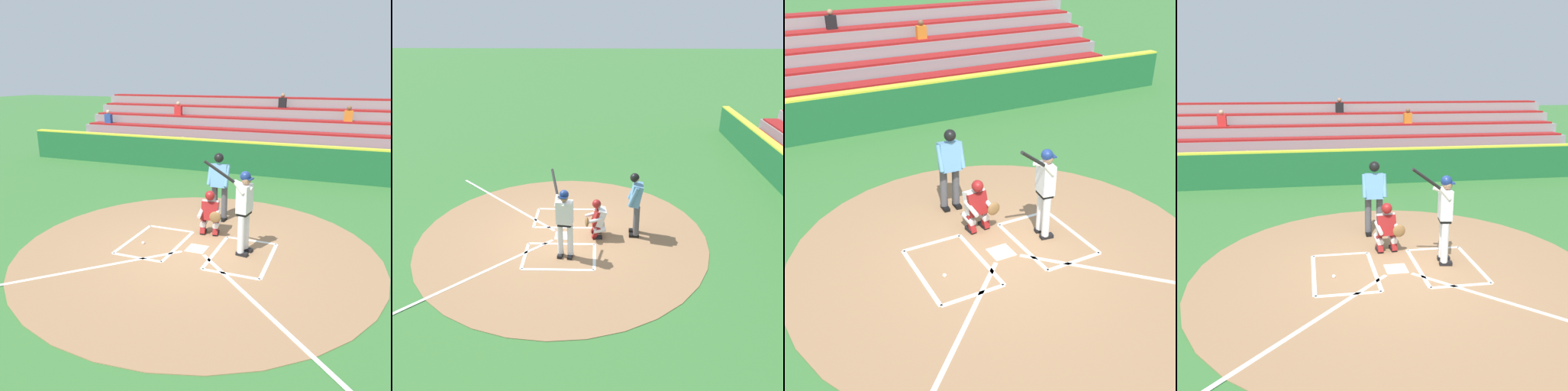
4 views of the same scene
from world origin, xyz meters
TOP-DOWN VIEW (x-y plane):
  - ground_plane at (0.00, 0.00)m, footprint 120.00×120.00m
  - dirt_circle at (0.00, 0.00)m, footprint 8.00×8.00m
  - home_plate_and_chalk at (0.00, 0.88)m, footprint 7.93×4.91m
  - batter at (-1.02, -0.15)m, footprint 1.01×0.61m
  - catcher at (0.01, -0.96)m, footprint 0.63×0.61m
  - plate_umpire at (0.13, -2.01)m, footprint 0.59×0.43m
  - baseball at (1.27, 0.20)m, footprint 0.07×0.07m
  - backstop_wall at (0.00, -7.50)m, footprint 22.00×0.36m
  - bleacher_stand at (0.00, -11.33)m, footprint 20.00×5.10m

SIDE VIEW (x-z plane):
  - ground_plane at x=0.00m, z-range 0.00..0.00m
  - dirt_circle at x=0.00m, z-range 0.00..0.01m
  - home_plate_and_chalk at x=0.00m, z-range 0.01..0.02m
  - baseball at x=1.27m, z-range 0.00..0.07m
  - catcher at x=0.01m, z-range 0.02..1.15m
  - backstop_wall at x=0.00m, z-range 0.00..1.31m
  - bleacher_stand at x=0.00m, z-range -0.50..2.50m
  - plate_umpire at x=0.13m, z-range 0.14..2.01m
  - batter at x=-1.02m, z-range 0.04..2.16m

